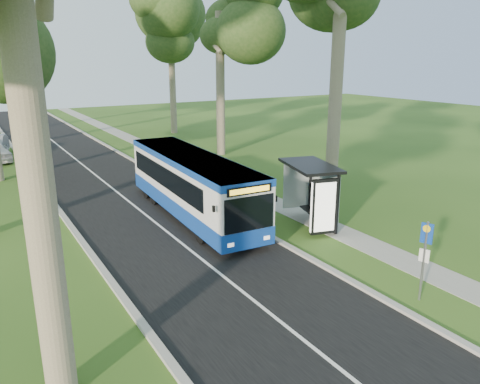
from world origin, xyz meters
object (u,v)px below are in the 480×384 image
object	(u,v)px
bus_shelter	(319,184)
bus	(192,185)
bus_stop_sign	(425,252)
litter_bin	(218,193)

from	to	relation	value
bus_shelter	bus	bearing A→B (deg)	147.85
bus	bus_shelter	xyz separation A→B (m)	(4.06, -4.42, 0.49)
bus_stop_sign	bus_shelter	bearing A→B (deg)	57.90
bus_stop_sign	litter_bin	xyz separation A→B (m)	(-0.46, 12.49, -1.14)
litter_bin	bus_shelter	bearing A→B (deg)	-71.46
bus	bus_stop_sign	size ratio (longest dim) A/B	4.31
bus_stop_sign	litter_bin	distance (m)	12.55
bus	litter_bin	xyz separation A→B (m)	(2.12, 1.37, -1.05)
bus	bus_stop_sign	xyz separation A→B (m)	(2.58, -11.12, 0.09)
bus_stop_sign	bus_shelter	xyz separation A→B (m)	(1.48, 6.71, 0.40)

